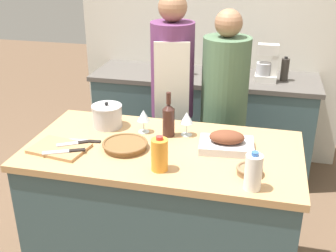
{
  "coord_description": "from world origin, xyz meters",
  "views": [
    {
      "loc": [
        0.52,
        -2.05,
        2.02
      ],
      "look_at": [
        0.0,
        0.12,
        1.02
      ],
      "focal_mm": 45.0,
      "sensor_mm": 36.0,
      "label": 1
    }
  ],
  "objects_px": {
    "wicker_basket": "(125,145)",
    "knife_bread": "(86,141)",
    "mixing_bowl": "(249,170)",
    "person_cook_guest": "(224,110)",
    "roasting_pan": "(227,142)",
    "milk_jug": "(253,172)",
    "condiment_bottle_tall": "(285,69)",
    "stand_mixer": "(267,66)",
    "juice_jug": "(160,154)",
    "wine_glass_right": "(187,118)",
    "condiment_bottle_short": "(187,63)",
    "stock_pot": "(107,116)",
    "knife_paring": "(75,143)",
    "wine_bottle_green": "(169,119)",
    "wine_glass_left": "(144,116)",
    "person_cook_aproned": "(172,98)",
    "knife_chef": "(66,151)",
    "cutting_board": "(59,148)"
  },
  "relations": [
    {
      "from": "wicker_basket",
      "to": "knife_bread",
      "type": "bearing_deg",
      "value": 173.47
    },
    {
      "from": "mixing_bowl",
      "to": "person_cook_guest",
      "type": "height_order",
      "value": "person_cook_guest"
    },
    {
      "from": "roasting_pan",
      "to": "milk_jug",
      "type": "bearing_deg",
      "value": -66.69
    },
    {
      "from": "mixing_bowl",
      "to": "condiment_bottle_tall",
      "type": "bearing_deg",
      "value": 83.64
    },
    {
      "from": "stand_mixer",
      "to": "mixing_bowl",
      "type": "bearing_deg",
      "value": -91.38
    },
    {
      "from": "juice_jug",
      "to": "wine_glass_right",
      "type": "bearing_deg",
      "value": 83.06
    },
    {
      "from": "wine_glass_right",
      "to": "condiment_bottle_short",
      "type": "relative_size",
      "value": 0.68
    },
    {
      "from": "condiment_bottle_tall",
      "to": "condiment_bottle_short",
      "type": "bearing_deg",
      "value": -178.31
    },
    {
      "from": "stock_pot",
      "to": "knife_paring",
      "type": "bearing_deg",
      "value": -104.34
    },
    {
      "from": "milk_jug",
      "to": "knife_paring",
      "type": "xyz_separation_m",
      "value": [
        -1.0,
        0.21,
        -0.07
      ]
    },
    {
      "from": "wicker_basket",
      "to": "knife_paring",
      "type": "height_order",
      "value": "wicker_basket"
    },
    {
      "from": "wine_bottle_green",
      "to": "wine_glass_left",
      "type": "distance_m",
      "value": 0.16
    },
    {
      "from": "person_cook_aproned",
      "to": "juice_jug",
      "type": "bearing_deg",
      "value": -92.02
    },
    {
      "from": "milk_jug",
      "to": "condiment_bottle_short",
      "type": "bearing_deg",
      "value": 110.28
    },
    {
      "from": "roasting_pan",
      "to": "wine_bottle_green",
      "type": "xyz_separation_m",
      "value": [
        -0.35,
        0.1,
        0.06
      ]
    },
    {
      "from": "stock_pot",
      "to": "knife_paring",
      "type": "height_order",
      "value": "stock_pot"
    },
    {
      "from": "mixing_bowl",
      "to": "wicker_basket",
      "type": "bearing_deg",
      "value": 169.87
    },
    {
      "from": "wine_glass_left",
      "to": "stock_pot",
      "type": "bearing_deg",
      "value": 173.81
    },
    {
      "from": "roasting_pan",
      "to": "knife_chef",
      "type": "height_order",
      "value": "roasting_pan"
    },
    {
      "from": "cutting_board",
      "to": "condiment_bottle_tall",
      "type": "xyz_separation_m",
      "value": [
        1.23,
        1.68,
        0.06
      ]
    },
    {
      "from": "stock_pot",
      "to": "knife_paring",
      "type": "distance_m",
      "value": 0.32
    },
    {
      "from": "wicker_basket",
      "to": "condiment_bottle_short",
      "type": "bearing_deg",
      "value": 88.32
    },
    {
      "from": "stand_mixer",
      "to": "condiment_bottle_tall",
      "type": "xyz_separation_m",
      "value": [
        0.15,
        0.06,
        -0.04
      ]
    },
    {
      "from": "person_cook_aproned",
      "to": "wicker_basket",
      "type": "bearing_deg",
      "value": -106.97
    },
    {
      "from": "wicker_basket",
      "to": "wine_bottle_green",
      "type": "height_order",
      "value": "wine_bottle_green"
    },
    {
      "from": "stock_pot",
      "to": "stand_mixer",
      "type": "distance_m",
      "value": 1.57
    },
    {
      "from": "roasting_pan",
      "to": "wicker_basket",
      "type": "height_order",
      "value": "roasting_pan"
    },
    {
      "from": "wicker_basket",
      "to": "cutting_board",
      "type": "xyz_separation_m",
      "value": [
        -0.35,
        -0.1,
        -0.01
      ]
    },
    {
      "from": "stock_pot",
      "to": "knife_bread",
      "type": "xyz_separation_m",
      "value": [
        -0.05,
        -0.23,
        -0.07
      ]
    },
    {
      "from": "roasting_pan",
      "to": "wine_glass_right",
      "type": "distance_m",
      "value": 0.29
    },
    {
      "from": "mixing_bowl",
      "to": "person_cook_aproned",
      "type": "xyz_separation_m",
      "value": [
        -0.61,
        0.95,
        -0.01
      ]
    },
    {
      "from": "knife_paring",
      "to": "person_cook_guest",
      "type": "xyz_separation_m",
      "value": [
        0.74,
        0.87,
        -0.07
      ]
    },
    {
      "from": "roasting_pan",
      "to": "knife_bread",
      "type": "bearing_deg",
      "value": -173.47
    },
    {
      "from": "person_cook_aproned",
      "to": "condiment_bottle_short",
      "type": "bearing_deg",
      "value": 81.49
    },
    {
      "from": "condiment_bottle_short",
      "to": "knife_paring",
      "type": "bearing_deg",
      "value": -101.6
    },
    {
      "from": "wicker_basket",
      "to": "wine_glass_right",
      "type": "height_order",
      "value": "wine_glass_right"
    },
    {
      "from": "roasting_pan",
      "to": "person_cook_aproned",
      "type": "distance_m",
      "value": 0.85
    },
    {
      "from": "wine_bottle_green",
      "to": "person_cook_aproned",
      "type": "xyz_separation_m",
      "value": [
        -0.12,
        0.6,
        -0.1
      ]
    },
    {
      "from": "wine_bottle_green",
      "to": "knife_chef",
      "type": "bearing_deg",
      "value": -142.96
    },
    {
      "from": "roasting_pan",
      "to": "wine_glass_left",
      "type": "xyz_separation_m",
      "value": [
        -0.51,
        0.12,
        0.06
      ]
    },
    {
      "from": "wine_bottle_green",
      "to": "stand_mixer",
      "type": "height_order",
      "value": "stand_mixer"
    },
    {
      "from": "juice_jug",
      "to": "knife_paring",
      "type": "bearing_deg",
      "value": 165.12
    },
    {
      "from": "person_cook_aproned",
      "to": "condiment_bottle_tall",
      "type": "bearing_deg",
      "value": 31.91
    },
    {
      "from": "milk_jug",
      "to": "wine_glass_right",
      "type": "relative_size",
      "value": 1.3
    },
    {
      "from": "wine_glass_left",
      "to": "person_cook_aproned",
      "type": "relative_size",
      "value": 0.08
    },
    {
      "from": "wicker_basket",
      "to": "cutting_board",
      "type": "relative_size",
      "value": 0.77
    },
    {
      "from": "wine_glass_right",
      "to": "stand_mixer",
      "type": "xyz_separation_m",
      "value": [
        0.43,
        1.27,
        -0.01
      ]
    },
    {
      "from": "roasting_pan",
      "to": "mixing_bowl",
      "type": "height_order",
      "value": "roasting_pan"
    },
    {
      "from": "knife_chef",
      "to": "person_cook_guest",
      "type": "xyz_separation_m",
      "value": [
        0.75,
        0.98,
        -0.07
      ]
    },
    {
      "from": "knife_chef",
      "to": "condiment_bottle_tall",
      "type": "bearing_deg",
      "value": 55.78
    }
  ]
}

